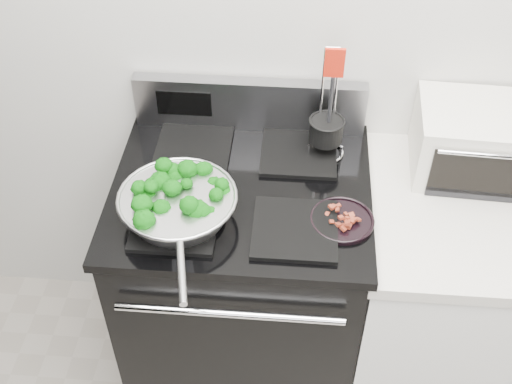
# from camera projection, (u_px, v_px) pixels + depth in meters

# --- Properties ---
(back_wall) EXTENTS (4.00, 0.02, 2.70)m
(back_wall) POSITION_uv_depth(u_px,v_px,m) (350.00, 16.00, 1.90)
(back_wall) COLOR beige
(back_wall) RESTS_ON ground
(gas_range) EXTENTS (0.79, 0.69, 1.13)m
(gas_range) POSITION_uv_depth(u_px,v_px,m) (243.00, 282.00, 2.27)
(gas_range) COLOR black
(gas_range) RESTS_ON floor
(counter) EXTENTS (0.62, 0.68, 0.92)m
(counter) POSITION_uv_depth(u_px,v_px,m) (438.00, 300.00, 2.24)
(counter) COLOR white
(counter) RESTS_ON floor
(skillet) EXTENTS (0.34, 0.54, 0.07)m
(skillet) POSITION_uv_depth(u_px,v_px,m) (178.00, 205.00, 1.82)
(skillet) COLOR silver
(skillet) RESTS_ON gas_range
(broccoli_pile) EXTENTS (0.27, 0.27, 0.09)m
(broccoli_pile) POSITION_uv_depth(u_px,v_px,m) (177.00, 199.00, 1.80)
(broccoli_pile) COLOR black
(broccoli_pile) RESTS_ON skillet
(bacon_plate) EXTENTS (0.19, 0.19, 0.04)m
(bacon_plate) POSITION_uv_depth(u_px,v_px,m) (342.00, 218.00, 1.83)
(bacon_plate) COLOR black
(bacon_plate) RESTS_ON gas_range
(utensil_holder) EXTENTS (0.13, 0.13, 0.39)m
(utensil_holder) POSITION_uv_depth(u_px,v_px,m) (326.00, 136.00, 2.02)
(utensil_holder) COLOR silver
(utensil_holder) RESTS_ON gas_range
(toaster_oven) EXTENTS (0.40, 0.31, 0.22)m
(toaster_oven) POSITION_uv_depth(u_px,v_px,m) (478.00, 141.00, 1.98)
(toaster_oven) COLOR silver
(toaster_oven) RESTS_ON counter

